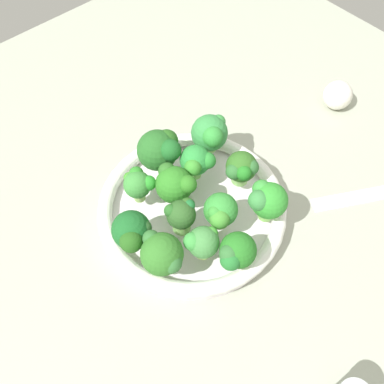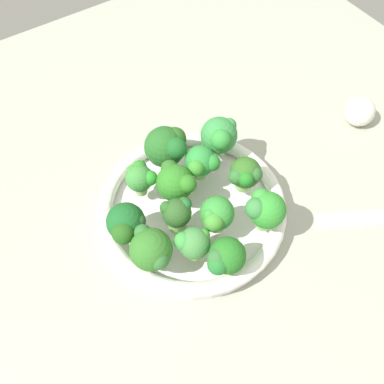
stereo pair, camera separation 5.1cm
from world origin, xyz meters
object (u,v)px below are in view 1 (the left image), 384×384
at_px(broccoli_floret_5, 242,168).
at_px(garlic_bulb, 338,95).
at_px(broccoli_floret_6, 162,255).
at_px(broccoli_floret_7, 132,232).
at_px(broccoli_floret_0, 175,184).
at_px(broccoli_floret_8, 196,162).
at_px(broccoli_floret_11, 267,200).
at_px(broccoli_floret_2, 220,212).
at_px(broccoli_floret_3, 210,133).
at_px(broccoli_floret_1, 138,184).
at_px(broccoli_floret_9, 236,252).
at_px(broccoli_floret_12, 160,149).
at_px(bowl, 192,209).
at_px(broccoli_floret_4, 181,215).
at_px(broccoli_floret_10, 202,242).

relative_size(broccoli_floret_5, garlic_bulb, 1.09).
height_order(broccoli_floret_6, broccoli_floret_7, broccoli_floret_6).
relative_size(broccoli_floret_0, broccoli_floret_7, 1.08).
relative_size(broccoli_floret_8, broccoli_floret_11, 0.89).
xyz_separation_m(broccoli_floret_0, broccoli_floret_8, (-0.01, 0.05, -0.00)).
xyz_separation_m(broccoli_floret_2, broccoli_floret_3, (-0.12, 0.09, 0.00)).
bearing_deg(broccoli_floret_11, broccoli_floret_6, -102.26).
distance_m(broccoli_floret_1, broccoli_floret_7, 0.08).
distance_m(broccoli_floret_7, broccoli_floret_8, 0.15).
xyz_separation_m(broccoli_floret_9, broccoli_floret_12, (-0.21, 0.04, 0.00)).
height_order(bowl, broccoli_floret_9, broccoli_floret_9).
bearing_deg(bowl, broccoli_floret_1, -139.14).
distance_m(broccoli_floret_12, garlic_bulb, 0.38).
xyz_separation_m(broccoli_floret_4, garlic_bulb, (-0.02, 0.42, -0.05)).
height_order(bowl, broccoli_floret_0, broccoli_floret_0).
distance_m(broccoli_floret_2, broccoli_floret_12, 0.14).
xyz_separation_m(bowl, broccoli_floret_10, (0.07, -0.05, 0.05)).
xyz_separation_m(broccoli_floret_4, broccoli_floret_12, (-0.11, 0.05, 0.00)).
height_order(broccoli_floret_1, broccoli_floret_10, same).
bearing_deg(broccoli_floret_8, broccoli_floret_3, 116.00).
distance_m(bowl, broccoli_floret_8, 0.08).
xyz_separation_m(broccoli_floret_0, broccoli_floret_2, (0.08, 0.02, -0.00)).
xyz_separation_m(broccoli_floret_1, broccoli_floret_10, (0.14, 0.01, -0.00)).
height_order(broccoli_floret_4, garlic_bulb, broccoli_floret_4).
height_order(broccoli_floret_3, broccoli_floret_8, broccoli_floret_3).
height_order(broccoli_floret_3, broccoli_floret_5, broccoli_floret_3).
relative_size(broccoli_floret_1, broccoli_floret_12, 0.78).
height_order(broccoli_floret_11, garlic_bulb, broccoli_floret_11).
distance_m(bowl, broccoli_floret_6, 0.13).
height_order(broccoli_floret_2, broccoli_floret_11, broccoli_floret_11).
height_order(broccoli_floret_0, broccoli_floret_2, broccoli_floret_0).
relative_size(broccoli_floret_5, broccoli_floret_6, 0.87).
bearing_deg(broccoli_floret_0, bowl, 32.60).
bearing_deg(broccoli_floret_0, broccoli_floret_7, -78.88).
distance_m(bowl, broccoli_floret_1, 0.10).
bearing_deg(bowl, broccoli_floret_6, -62.18).
xyz_separation_m(bowl, broccoli_floret_2, (0.06, 0.00, 0.06)).
xyz_separation_m(broccoli_floret_0, broccoli_floret_10, (0.10, -0.03, -0.01)).
bearing_deg(broccoli_floret_0, broccoli_floret_9, -4.08).
bearing_deg(broccoli_floret_0, broccoli_floret_3, 109.35).
bearing_deg(bowl, broccoli_floret_7, -91.88).
height_order(broccoli_floret_10, broccoli_floret_11, broccoli_floret_11).
distance_m(broccoli_floret_0, broccoli_floret_1, 0.06).
bearing_deg(broccoli_floret_8, broccoli_floret_12, -153.95).
xyz_separation_m(broccoli_floret_2, broccoli_floret_8, (-0.09, 0.03, 0.00)).
relative_size(bowl, broccoli_floret_2, 4.85).
distance_m(broccoli_floret_4, broccoli_floret_7, 0.07).
relative_size(broccoli_floret_3, broccoli_floret_4, 1.14).
bearing_deg(broccoli_floret_8, garlic_bulb, 84.59).
height_order(broccoli_floret_9, broccoli_floret_12, broccoli_floret_12).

